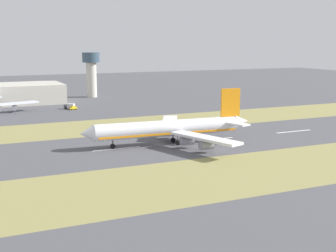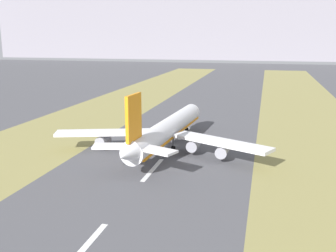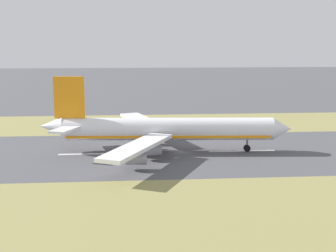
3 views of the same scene
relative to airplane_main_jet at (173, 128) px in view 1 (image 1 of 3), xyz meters
name	(u,v)px [view 1 (image 1 of 3)]	position (x,y,z in m)	size (l,w,h in m)	color
ground_plane	(159,145)	(1.09, 5.34, -6.02)	(800.00, 800.00, 0.00)	#4C4C51
grass_median_west	(220,175)	(-43.91, 5.34, -6.02)	(40.00, 600.00, 0.01)	olive
grass_median_east	(120,125)	(46.09, 5.34, -6.02)	(40.00, 600.00, 0.01)	olive
centreline_dash_near	(294,131)	(1.09, -58.10, -6.01)	(1.20, 18.00, 0.01)	silver
centreline_dash_mid	(213,139)	(1.09, -18.10, -6.01)	(1.20, 18.00, 0.01)	silver
centreline_dash_far	(117,149)	(1.09, 21.90, -6.01)	(1.20, 18.00, 0.01)	silver
airplane_main_jet	(173,128)	(0.00, 0.00, 0.00)	(63.97, 67.22, 20.20)	white
control_tower	(91,70)	(161.21, -12.75, 13.00)	(12.00, 12.00, 30.85)	#BCB7A8
service_truck	(70,106)	(108.93, 14.62, -4.36)	(5.51, 6.03, 3.10)	#4C4C51
apron_car	(73,108)	(105.19, 13.45, -5.02)	(2.79, 4.69, 2.03)	gold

